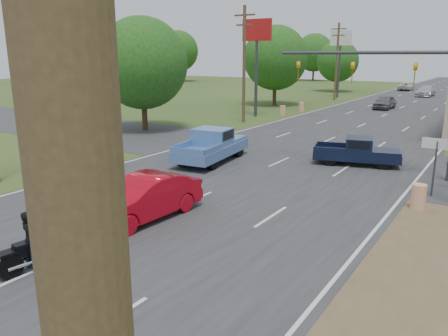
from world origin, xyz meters
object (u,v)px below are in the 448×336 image
Objects in this scene: motorcycle at (29,254)px; distant_car_grey at (385,102)px; rider at (30,242)px; blue_pickup at (213,145)px; distant_car_white at (406,87)px; navy_pickup at (359,151)px; distant_car_silver at (426,91)px; red_convertible at (143,199)px.

motorcycle is 44.77m from distant_car_grey.
blue_pickup reaches higher than rider.
distant_car_grey is 30.00m from distant_car_white.
distant_car_grey is (-1.21, 44.69, -0.07)m from rider.
blue_pickup is at bearing -79.29° from navy_pickup.
blue_pickup is 31.18m from distant_car_grey.
distant_car_silver reaches higher than navy_pickup.
blue_pickup is at bearing -92.43° from distant_car_grey.
distant_car_silver is at bearing -81.24° from rider.
distant_car_white is at bearing 102.40° from motorcycle.
red_convertible is 40.11m from distant_car_grey.
distant_car_silver reaches higher than motorcycle.
red_convertible is 4.60m from rider.
navy_pickup is at bearing -77.92° from distant_car_grey.
rider is 0.34× the size of navy_pickup.
rider is (0.01, 0.06, 0.32)m from motorcycle.
distant_car_white reaches higher than motorcycle.
navy_pickup reaches higher than distant_car_white.
blue_pickup is 1.12× the size of distant_car_silver.
blue_pickup reaches higher than distant_car_white.
motorcycle is at bearing -87.20° from distant_car_grey.
blue_pickup is (-3.13, 8.98, 0.15)m from red_convertible.
rider is 0.31× the size of distant_car_silver.
distant_car_white is at bearing 83.88° from blue_pickup.
blue_pickup is at bearing -67.96° from rider.
distant_car_silver reaches higher than distant_car_white.
navy_pickup is 46.99m from distant_car_silver.
navy_pickup reaches higher than motorcycle.
distant_car_white is (-1.61, 60.90, -0.28)m from blue_pickup.
distant_car_grey is (2.01, 31.12, -0.20)m from blue_pickup.
motorcycle is 0.42× the size of distant_car_silver.
distant_car_silver is (3.16, 50.45, -0.18)m from blue_pickup.
red_convertible is 2.95× the size of rider.
rider is 64.02m from distant_car_silver.
distant_car_white is at bearing -77.59° from rider.
distant_car_grey is 0.92× the size of distant_car_white.
red_convertible is 70.04m from distant_car_white.
blue_pickup is 1.21× the size of navy_pickup.
rider is at bearing 89.84° from distant_car_white.
red_convertible is at bearing 99.71° from motorcycle.
motorcycle is 74.69m from distant_car_white.
distant_car_silver is 1.10× the size of distant_car_white.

